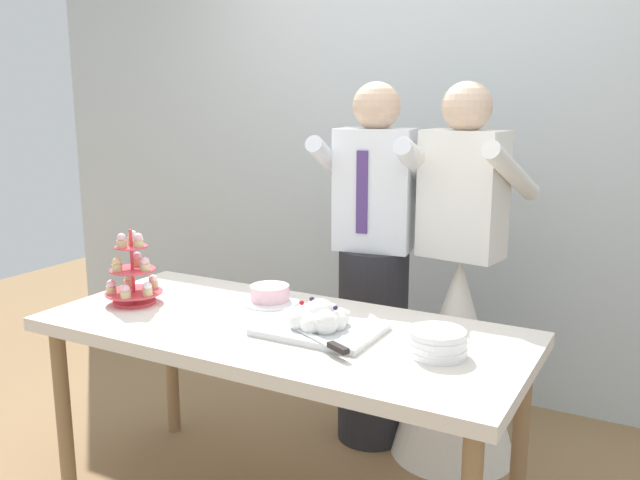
% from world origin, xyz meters
% --- Properties ---
extents(rear_wall, '(5.20, 0.10, 2.90)m').
position_xyz_m(rear_wall, '(0.00, 1.48, 1.45)').
color(rear_wall, silver).
rests_on(rear_wall, ground_plane).
extents(dessert_table, '(1.80, 0.80, 0.78)m').
position_xyz_m(dessert_table, '(0.00, 0.00, 0.70)').
color(dessert_table, silver).
rests_on(dessert_table, ground_plane).
extents(cupcake_stand, '(0.23, 0.23, 0.31)m').
position_xyz_m(cupcake_stand, '(-0.66, -0.06, 0.89)').
color(cupcake_stand, '#D83F4C').
rests_on(cupcake_stand, dessert_table).
extents(main_cake_tray, '(0.42, 0.37, 0.12)m').
position_xyz_m(main_cake_tray, '(0.17, -0.00, 0.81)').
color(main_cake_tray, silver).
rests_on(main_cake_tray, dessert_table).
extents(plate_stack, '(0.19, 0.19, 0.09)m').
position_xyz_m(plate_stack, '(0.61, -0.01, 0.82)').
color(plate_stack, white).
rests_on(plate_stack, dessert_table).
extents(round_cake, '(0.24, 0.24, 0.07)m').
position_xyz_m(round_cake, '(-0.19, 0.21, 0.81)').
color(round_cake, white).
rests_on(round_cake, dessert_table).
extents(person_groom, '(0.52, 0.54, 1.66)m').
position_xyz_m(person_groom, '(0.04, 0.73, 0.75)').
color(person_groom, '#232328').
rests_on(person_groom, ground_plane).
extents(person_bride, '(0.56, 0.56, 1.66)m').
position_xyz_m(person_bride, '(0.43, 0.77, 0.58)').
color(person_bride, white).
rests_on(person_bride, ground_plane).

